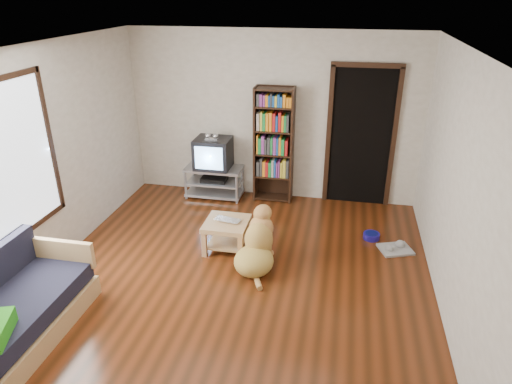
% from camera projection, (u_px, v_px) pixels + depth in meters
% --- Properties ---
extents(ground, '(5.00, 5.00, 0.00)m').
position_uv_depth(ground, '(235.00, 281.00, 5.32)').
color(ground, '#56240E').
rests_on(ground, ground).
extents(ceiling, '(5.00, 5.00, 0.00)m').
position_uv_depth(ceiling, '(230.00, 50.00, 4.25)').
color(ceiling, white).
rests_on(ceiling, ground).
extents(wall_back, '(4.50, 0.00, 4.50)m').
position_uv_depth(wall_back, '(273.00, 117.00, 7.01)').
color(wall_back, beige).
rests_on(wall_back, ground).
extents(wall_front, '(4.50, 0.00, 4.50)m').
position_uv_depth(wall_front, '(125.00, 347.00, 2.55)').
color(wall_front, beige).
rests_on(wall_front, ground).
extents(wall_left, '(0.00, 5.00, 5.00)m').
position_uv_depth(wall_left, '(42.00, 163.00, 5.19)').
color(wall_left, beige).
rests_on(wall_left, ground).
extents(wall_right, '(0.00, 5.00, 5.00)m').
position_uv_depth(wall_right, '(461.00, 196.00, 4.37)').
color(wall_right, beige).
rests_on(wall_right, ground).
extents(laptop, '(0.37, 0.28, 0.03)m').
position_uv_depth(laptop, '(226.00, 222.00, 5.79)').
color(laptop, silver).
rests_on(laptop, coffee_table).
extents(dog_bowl, '(0.22, 0.22, 0.08)m').
position_uv_depth(dog_bowl, '(371.00, 236.00, 6.20)').
color(dog_bowl, navy).
rests_on(dog_bowl, ground).
extents(grey_rag, '(0.49, 0.44, 0.03)m').
position_uv_depth(grey_rag, '(395.00, 249.00, 5.93)').
color(grey_rag, '#9C9C9C').
rests_on(grey_rag, ground).
extents(window, '(0.03, 1.46, 1.70)m').
position_uv_depth(window, '(9.00, 162.00, 4.66)').
color(window, white).
rests_on(window, wall_left).
extents(doorway, '(1.03, 0.05, 2.19)m').
position_uv_depth(doorway, '(361.00, 134.00, 6.83)').
color(doorway, black).
rests_on(doorway, wall_back).
extents(tv_stand, '(0.90, 0.45, 0.50)m').
position_uv_depth(tv_stand, '(214.00, 181.00, 7.38)').
color(tv_stand, '#99999E').
rests_on(tv_stand, ground).
extents(crt_tv, '(0.55, 0.52, 0.58)m').
position_uv_depth(crt_tv, '(214.00, 152.00, 7.20)').
color(crt_tv, black).
rests_on(crt_tv, tv_stand).
extents(bookshelf, '(0.60, 0.30, 1.80)m').
position_uv_depth(bookshelf, '(274.00, 139.00, 6.99)').
color(bookshelf, black).
rests_on(bookshelf, ground).
extents(sofa, '(0.80, 1.80, 0.80)m').
position_uv_depth(sofa, '(8.00, 319.00, 4.31)').
color(sofa, tan).
rests_on(sofa, ground).
extents(coffee_table, '(0.55, 0.55, 0.40)m').
position_uv_depth(coffee_table, '(227.00, 230.00, 5.87)').
color(coffee_table, tan).
rests_on(coffee_table, ground).
extents(dog, '(0.54, 0.94, 0.76)m').
position_uv_depth(dog, '(257.00, 246.00, 5.50)').
color(dog, tan).
rests_on(dog, ground).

